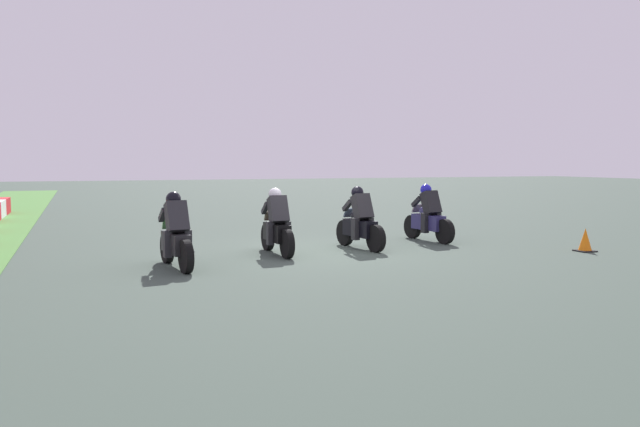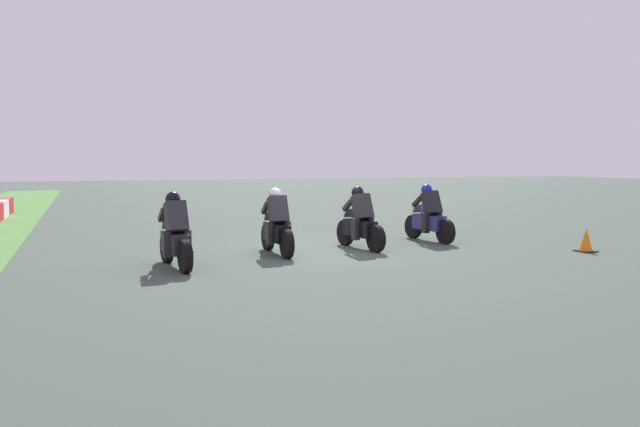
% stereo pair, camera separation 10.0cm
% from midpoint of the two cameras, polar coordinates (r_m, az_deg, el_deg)
% --- Properties ---
extents(ground_plane, '(120.00, 120.00, 0.00)m').
position_cam_midpoint_polar(ground_plane, '(14.76, -0.03, -3.46)').
color(ground_plane, '#3D4C41').
extents(rider_lane_a, '(2.04, 0.57, 1.51)m').
position_cam_midpoint_polar(rider_lane_a, '(16.85, 10.03, -0.38)').
color(rider_lane_a, black).
rests_on(rider_lane_a, ground_plane).
extents(rider_lane_b, '(2.04, 0.58, 1.51)m').
position_cam_midpoint_polar(rider_lane_b, '(15.18, 3.85, -0.87)').
color(rider_lane_b, black).
rests_on(rider_lane_b, ground_plane).
extents(rider_lane_c, '(2.04, 0.54, 1.51)m').
position_cam_midpoint_polar(rider_lane_c, '(14.28, -3.73, -1.23)').
color(rider_lane_c, black).
rests_on(rider_lane_c, ground_plane).
extents(rider_lane_d, '(2.04, 0.58, 1.51)m').
position_cam_midpoint_polar(rider_lane_d, '(12.74, -12.77, -2.05)').
color(rider_lane_d, black).
rests_on(rider_lane_d, ground_plane).
extents(traffic_cone, '(0.40, 0.40, 0.55)m').
position_cam_midpoint_polar(traffic_cone, '(15.96, 23.15, -2.31)').
color(traffic_cone, black).
rests_on(traffic_cone, ground_plane).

